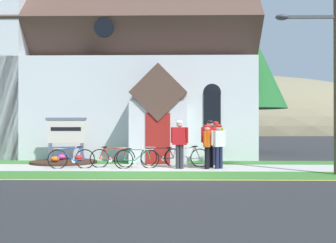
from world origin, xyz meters
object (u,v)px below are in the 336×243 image
at_px(cyclist_in_white_jersey, 180,140).
at_px(cyclist_in_orange_jersey, 207,143).
at_px(bicycle_silver, 137,159).
at_px(cyclist_in_blue_jersey, 219,143).
at_px(church_sign, 66,133).
at_px(bicycle_green, 161,157).
at_px(cyclist_in_red_jersey, 210,139).
at_px(roadside_conifer, 250,68).
at_px(bicycle_yellow, 72,158).
at_px(cyclist_in_yellow_jersey, 216,139).
at_px(utility_pole, 334,46).
at_px(bicycle_orange, 112,158).
at_px(bicycle_black, 187,157).

bearing_deg(cyclist_in_white_jersey, cyclist_in_orange_jersey, -0.14).
distance_m(bicycle_silver, cyclist_in_blue_jersey, 3.09).
bearing_deg(cyclist_in_orange_jersey, church_sign, 157.45).
xyz_separation_m(bicycle_green, cyclist_in_white_jersey, (0.71, -0.99, 0.69)).
distance_m(bicycle_green, cyclist_in_red_jersey, 2.06).
bearing_deg(bicycle_green, roadside_conifer, 57.37).
xyz_separation_m(bicycle_yellow, cyclist_in_white_jersey, (3.99, -0.06, 0.69)).
relative_size(cyclist_in_orange_jersey, roadside_conifer, 0.23).
relative_size(church_sign, bicycle_green, 1.15).
height_order(cyclist_in_blue_jersey, roadside_conifer, roadside_conifer).
bearing_deg(cyclist_in_yellow_jersey, utility_pole, -37.72).
bearing_deg(bicycle_orange, cyclist_in_yellow_jersey, 10.68).
bearing_deg(cyclist_in_blue_jersey, church_sign, 159.43).
xyz_separation_m(cyclist_in_blue_jersey, cyclist_in_red_jersey, (-0.29, 0.38, 0.11)).
xyz_separation_m(bicycle_orange, bicycle_green, (1.83, 0.50, -0.00)).
xyz_separation_m(bicycle_silver, cyclist_in_red_jersey, (2.74, 0.33, 0.70)).
bearing_deg(cyclist_in_white_jersey, bicycle_orange, 169.04).
height_order(bicycle_orange, bicycle_green, bicycle_orange).
height_order(bicycle_silver, cyclist_in_white_jersey, cyclist_in_white_jersey).
bearing_deg(roadside_conifer, cyclist_in_red_jersey, -110.17).
height_order(bicycle_orange, cyclist_in_orange_jersey, cyclist_in_orange_jersey).
xyz_separation_m(bicycle_yellow, utility_pole, (9.03, -1.59, 3.82)).
xyz_separation_m(bicycle_green, utility_pole, (5.74, -2.53, 3.82)).
relative_size(bicycle_yellow, cyclist_in_red_jersey, 0.96).
relative_size(bicycle_silver, bicycle_black, 0.95).
height_order(bicycle_yellow, utility_pole, utility_pole).
height_order(bicycle_yellow, roadside_conifer, roadside_conifer).
bearing_deg(bicycle_orange, church_sign, 139.89).
height_order(bicycle_silver, bicycle_green, bicycle_silver).
bearing_deg(church_sign, roadside_conifer, 34.37).
distance_m(cyclist_in_orange_jersey, cyclist_in_yellow_jersey, 1.32).
distance_m(church_sign, bicycle_orange, 3.13).
xyz_separation_m(church_sign, utility_pole, (9.87, -3.96, 2.92)).
relative_size(cyclist_in_blue_jersey, cyclist_in_yellow_jersey, 0.94).
height_order(cyclist_in_orange_jersey, utility_pole, utility_pole).
bearing_deg(bicycle_silver, bicycle_orange, 158.57).
xyz_separation_m(cyclist_in_white_jersey, cyclist_in_yellow_jersey, (1.45, 1.24, -0.02)).
bearing_deg(cyclist_in_blue_jersey, bicycle_yellow, -179.87).
bearing_deg(cyclist_in_yellow_jersey, church_sign, 169.37).
relative_size(bicycle_yellow, bicycle_green, 1.02).
relative_size(cyclist_in_white_jersey, cyclist_in_orange_jersey, 1.10).
height_order(cyclist_in_orange_jersey, roadside_conifer, roadside_conifer).
relative_size(bicycle_yellow, bicycle_silver, 1.04).
relative_size(bicycle_yellow, utility_pole, 0.23).
bearing_deg(bicycle_yellow, cyclist_in_yellow_jersey, 12.32).
height_order(church_sign, bicycle_black, church_sign).
bearing_deg(bicycle_orange, cyclist_in_white_jersey, -10.96).
height_order(bicycle_black, bicycle_green, bicycle_black).
height_order(cyclist_in_white_jersey, cyclist_in_yellow_jersey, cyclist_in_white_jersey).
xyz_separation_m(bicycle_green, cyclist_in_yellow_jersey, (2.15, 0.25, 0.67)).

